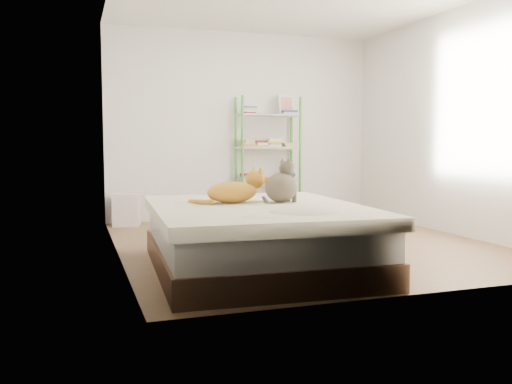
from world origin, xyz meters
name	(u,v)px	position (x,y,z in m)	size (l,w,h in m)	color
room	(302,120)	(0.00, 0.00, 1.30)	(3.81, 4.21, 2.61)	#876148
bed	(256,237)	(-0.84, -0.99, 0.27)	(1.81, 2.21, 0.54)	brown
orange_cat	(232,189)	(-0.98, -0.76, 0.66)	(0.58, 0.31, 0.23)	gold
grey_cat	(281,181)	(-0.57, -0.87, 0.72)	(0.27, 0.33, 0.37)	#73634F
shelf_unit	(268,159)	(0.31, 1.88, 0.85)	(0.88, 0.36, 1.74)	green
cardboard_box	(263,220)	(-0.20, 0.66, 0.16)	(0.54, 0.55, 0.37)	#AE8047
white_bin	(126,209)	(-1.65, 1.84, 0.21)	(0.42, 0.39, 0.42)	white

